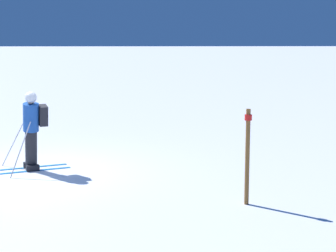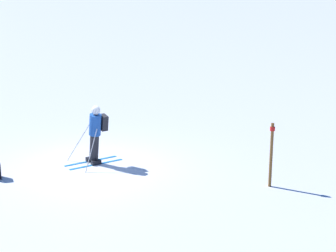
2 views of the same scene
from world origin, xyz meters
The scene contains 3 objects.
ground_plane centered at (0.00, 0.00, 0.00)m, with size 300.00×300.00×0.00m, color white.
skier centered at (-0.18, 0.09, 1.00)m, with size 1.32×1.73×1.81m.
trail_marker centered at (2.49, 4.38, 0.95)m, with size 0.13×0.13×1.72m.
Camera 1 is at (12.10, 2.63, 2.97)m, focal length 60.00 mm.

